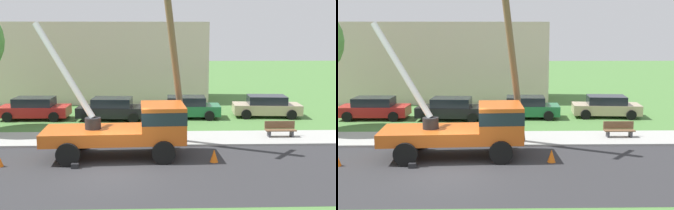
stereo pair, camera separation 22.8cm
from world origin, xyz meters
TOP-DOWN VIEW (x-y plane):
  - ground_plane at (0.00, 12.00)m, footprint 120.00×120.00m
  - road_asphalt at (0.00, 0.00)m, footprint 80.00×7.21m
  - sidewalk_strip at (0.00, 5.04)m, footprint 80.00×2.86m
  - utility_truck at (0.58, 2.06)m, footprint 6.87×3.21m
  - leaning_utility_pole at (2.42, 3.42)m, footprint 1.75×2.63m
  - traffic_cone_ahead at (4.05, 1.10)m, footprint 0.36×0.36m
  - parked_sedan_red at (-6.28, 10.53)m, footprint 4.43×2.07m
  - parked_sedan_black at (-1.23, 10.19)m, footprint 4.51×2.20m
  - parked_sedan_green at (3.57, 10.66)m, footprint 4.46×2.13m
  - parked_sedan_tan at (8.96, 10.89)m, footprint 4.53×2.25m
  - park_bench at (8.13, 5.10)m, footprint 1.60×0.45m
  - lowrise_building_backdrop at (-3.28, 18.86)m, footprint 18.00×6.00m

SIDE VIEW (x-z plane):
  - ground_plane at x=0.00m, z-range 0.00..0.00m
  - road_asphalt at x=0.00m, z-range 0.00..0.01m
  - sidewalk_strip at x=0.00m, z-range 0.00..0.10m
  - traffic_cone_ahead at x=4.05m, z-range 0.00..0.56m
  - park_bench at x=8.13m, z-range 0.01..0.91m
  - parked_sedan_red at x=-6.28m, z-range 0.00..1.42m
  - parked_sedan_black at x=-1.23m, z-range 0.00..1.42m
  - parked_sedan_green at x=3.57m, z-range 0.00..1.42m
  - parked_sedan_tan at x=8.96m, z-range 0.00..1.42m
  - utility_truck at x=0.58m, z-range -1.58..4.40m
  - lowrise_building_backdrop at x=-3.28m, z-range 0.00..6.40m
  - leaning_utility_pole at x=2.42m, z-range 0.12..8.94m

